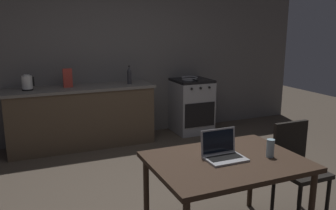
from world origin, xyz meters
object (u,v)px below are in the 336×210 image
dining_table (226,167)px  chair (296,163)px  cereal_box (68,78)px  frying_pan (190,78)px  drinking_glass (270,148)px  electric_kettle (27,83)px  bottle (129,75)px  stove_oven (191,106)px  laptop (223,153)px

dining_table → chair: size_ratio=1.36×
chair → cereal_box: bearing=118.5°
frying_pan → drinking_glass: (-0.76, -2.98, -0.12)m
dining_table → electric_kettle: size_ratio=5.63×
chair → bottle: (-0.78, 2.76, 0.52)m
dining_table → frying_pan: size_ratio=2.77×
bottle → stove_oven: bearing=2.5°
cereal_box → stove_oven: bearing=-0.6°
electric_kettle → bottle: bearing=-2.0°
cereal_box → electric_kettle: bearing=-177.9°
stove_oven → bottle: (-1.10, -0.05, 0.59)m
laptop → bottle: 2.85m
chair → bottle: 2.91m
chair → bottle: bearing=103.5°
bottle → frying_pan: size_ratio=0.64×
chair → laptop: laptop is taller
chair → electric_kettle: size_ratio=4.13×
chair → bottle: bottle is taller
dining_table → electric_kettle: (-1.39, 2.92, 0.35)m
electric_kettle → stove_oven: bearing=-0.1°
chair → drinking_glass: (-0.49, -0.20, 0.29)m
stove_oven → chair: stove_oven is taller
chair → frying_pan: frying_pan is taller
dining_table → stove_oven: bearing=68.1°
dining_table → bottle: bottle is taller
stove_oven → bottle: size_ratio=3.20×
stove_oven → bottle: bottle is taller
electric_kettle → cereal_box: cereal_box is taller
cereal_box → laptop: bearing=-74.3°
bottle → electric_kettle: bearing=178.0°
electric_kettle → dining_table: bearing=-64.6°
dining_table → electric_kettle: electric_kettle is taller
stove_oven → laptop: 3.14m
laptop → electric_kettle: electric_kettle is taller
cereal_box → frying_pan: bearing=-1.4°
dining_table → bottle: size_ratio=4.32×
stove_oven → frying_pan: frying_pan is taller
chair → laptop: bearing=-176.9°
electric_kettle → chair: bearing=-51.5°
laptop → bottle: bottle is taller
dining_table → drinking_glass: 0.40m
electric_kettle → drinking_glass: (1.74, -3.01, -0.20)m
bottle → drinking_glass: size_ratio=1.90×
chair → laptop: size_ratio=2.80×
cereal_box → dining_table: bearing=-74.1°
chair → frying_pan: (0.27, 2.78, 0.41)m
dining_table → electric_kettle: bearing=115.4°
electric_kettle → cereal_box: bearing=2.1°
electric_kettle → bottle: (1.46, -0.05, 0.03)m
stove_oven → frying_pan: (-0.05, -0.03, 0.48)m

